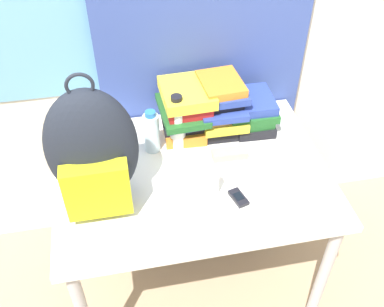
% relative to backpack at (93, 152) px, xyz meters
% --- Properties ---
extents(wall_back, '(6.00, 0.06, 2.50)m').
position_rel_backpack_xyz_m(wall_back, '(0.37, 0.57, 0.24)').
color(wall_back, silver).
rests_on(wall_back, ground_plane).
extents(curtain_blue, '(0.96, 0.04, 2.50)m').
position_rel_backpack_xyz_m(curtain_blue, '(0.52, 0.52, 0.24)').
color(curtain_blue, '#384C93').
rests_on(curtain_blue, ground_plane).
extents(desk, '(1.12, 0.82, 0.77)m').
position_rel_backpack_xyz_m(desk, '(0.38, 0.08, -0.34)').
color(desk, silver).
rests_on(desk, ground_plane).
extents(backpack, '(0.33, 0.24, 0.56)m').
position_rel_backpack_xyz_m(backpack, '(0.00, 0.00, 0.00)').
color(backpack, '#1E232D').
rests_on(backpack, desk).
extents(book_stack_left, '(0.24, 0.28, 0.24)m').
position_rel_backpack_xyz_m(book_stack_left, '(0.39, 0.34, -0.11)').
color(book_stack_left, orange).
rests_on(book_stack_left, desk).
extents(book_stack_center, '(0.24, 0.28, 0.25)m').
position_rel_backpack_xyz_m(book_stack_center, '(0.55, 0.34, -0.12)').
color(book_stack_center, black).
rests_on(book_stack_center, desk).
extents(book_stack_right, '(0.22, 0.26, 0.15)m').
position_rel_backpack_xyz_m(book_stack_right, '(0.70, 0.34, -0.17)').
color(book_stack_right, black).
rests_on(book_stack_right, desk).
extents(water_bottle, '(0.07, 0.07, 0.20)m').
position_rel_backpack_xyz_m(water_bottle, '(0.23, 0.25, -0.14)').
color(water_bottle, silver).
rests_on(water_bottle, desk).
extents(sports_bottle, '(0.07, 0.07, 0.26)m').
position_rel_backpack_xyz_m(sports_bottle, '(0.35, 0.25, -0.12)').
color(sports_bottle, white).
rests_on(sports_bottle, desk).
extents(sunscreen_bottle, '(0.05, 0.05, 0.14)m').
position_rel_backpack_xyz_m(sunscreen_bottle, '(0.43, -0.06, -0.18)').
color(sunscreen_bottle, white).
rests_on(sunscreen_bottle, desk).
extents(cell_phone, '(0.07, 0.10, 0.02)m').
position_rel_backpack_xyz_m(cell_phone, '(0.52, -0.11, -0.23)').
color(cell_phone, black).
rests_on(cell_phone, desk).
extents(sunglasses_case, '(0.15, 0.06, 0.04)m').
position_rel_backpack_xyz_m(sunglasses_case, '(0.55, 0.13, -0.22)').
color(sunglasses_case, gray).
rests_on(sunglasses_case, desk).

